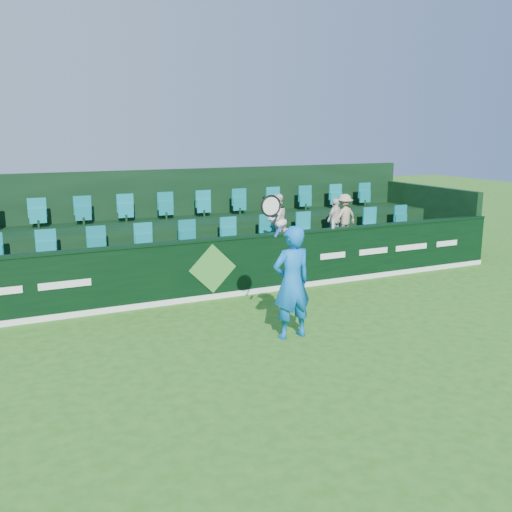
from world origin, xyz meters
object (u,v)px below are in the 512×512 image
spectator_left (277,220)px  tennis_player (292,282)px  towel (293,230)px  spectator_right (344,217)px  drinks_bottle (333,224)px  spectator_middle (335,219)px

spectator_left → tennis_player: bearing=46.1°
towel → spectator_left: bearing=82.6°
spectator_right → drinks_bottle: spectator_right is taller
spectator_left → spectator_middle: bearing=159.8°
drinks_bottle → spectator_left: bearing=130.2°
spectator_left → spectator_middle: size_ratio=1.17×
tennis_player → drinks_bottle: tennis_player is taller
spectator_middle → drinks_bottle: size_ratio=5.30×
tennis_player → towel: size_ratio=6.63×
spectator_left → spectator_right: (2.01, 0.00, -0.05)m
tennis_player → towel: 3.35m
spectator_middle → towel: 2.20m
spectator_right → towel: spectator_right is taller
tennis_player → towel: bearing=60.8°
drinks_bottle → spectator_middle: bearing=54.6°
spectator_middle → spectator_right: size_ratio=0.92×
spectator_right → towel: bearing=16.6°
towel → drinks_bottle: size_ratio=1.92×
tennis_player → spectator_middle: size_ratio=2.40×
spectator_right → drinks_bottle: bearing=35.6°
spectator_left → drinks_bottle: size_ratio=6.22×
spectator_right → towel: size_ratio=3.00×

